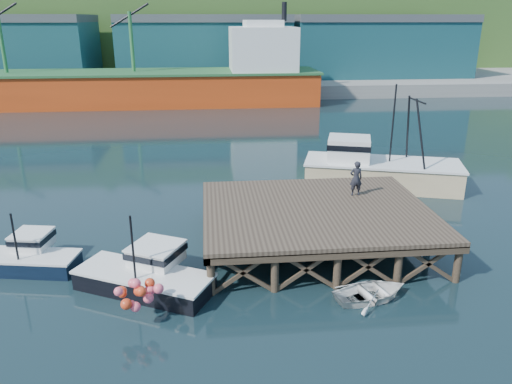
{
  "coord_description": "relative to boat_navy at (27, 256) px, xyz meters",
  "views": [
    {
      "loc": [
        -0.16,
        -24.34,
        11.69
      ],
      "look_at": [
        2.47,
        2.0,
        2.42
      ],
      "focal_mm": 35.0,
      "sensor_mm": 36.0,
      "label": 1
    }
  ],
  "objects": [
    {
      "name": "warehouse_mid",
      "position": [
        9.15,
        66.31,
        5.86
      ],
      "size": [
        28.0,
        16.0,
        9.0
      ],
      "primitive_type": "cube",
      "color": "#17444C",
      "rests_on": "far_quay"
    },
    {
      "name": "far_quay",
      "position": [
        9.15,
        71.31,
        0.36
      ],
      "size": [
        160.0,
        40.0,
        2.0
      ],
      "primitive_type": "cube",
      "color": "gray",
      "rests_on": "ground"
    },
    {
      "name": "trawler",
      "position": [
        21.3,
        10.54,
        0.88
      ],
      "size": [
        11.72,
        6.96,
        7.4
      ],
      "rotation": [
        0.0,
        0.0,
        -0.29
      ],
      "color": "#D8BD8B",
      "rests_on": "ground"
    },
    {
      "name": "ground",
      "position": [
        9.15,
        1.31,
        -0.64
      ],
      "size": [
        300.0,
        300.0,
        0.0
      ],
      "primitive_type": "plane",
      "color": "black",
      "rests_on": "ground"
    },
    {
      "name": "boat_black",
      "position": [
        6.08,
        -2.52,
        0.07
      ],
      "size": [
        6.66,
        5.59,
        3.89
      ],
      "rotation": [
        0.0,
        0.0,
        -0.47
      ],
      "color": "black",
      "rests_on": "ground"
    },
    {
      "name": "dockworker",
      "position": [
        17.28,
        3.07,
        2.48
      ],
      "size": [
        0.75,
        0.5,
        2.01
      ],
      "primitive_type": "imported",
      "rotation": [
        0.0,
        0.0,
        3.17
      ],
      "color": "black",
      "rests_on": "wharf"
    },
    {
      "name": "cargo_ship",
      "position": [
        0.69,
        49.31,
        2.67
      ],
      "size": [
        55.5,
        10.0,
        13.75
      ],
      "color": "#CB3F13",
      "rests_on": "ground"
    },
    {
      "name": "wharf",
      "position": [
        14.65,
        1.12,
        1.3
      ],
      "size": [
        12.0,
        10.0,
        2.62
      ],
      "color": "brown",
      "rests_on": "ground"
    },
    {
      "name": "hillside",
      "position": [
        9.15,
        101.31,
        10.36
      ],
      "size": [
        220.0,
        50.0,
        22.0
      ],
      "primitive_type": "cube",
      "color": "#2D511E",
      "rests_on": "ground"
    },
    {
      "name": "dinghy",
      "position": [
        15.92,
        -4.49,
        -0.29
      ],
      "size": [
        3.89,
        3.19,
        0.7
      ],
      "primitive_type": "imported",
      "rotation": [
        0.0,
        0.0,
        1.82
      ],
      "color": "white",
      "rests_on": "ground"
    },
    {
      "name": "boat_navy",
      "position": [
        0.0,
        0.0,
        0.0
      ],
      "size": [
        5.36,
        3.26,
        3.2
      ],
      "rotation": [
        0.0,
        0.0,
        -0.18
      ],
      "color": "black",
      "rests_on": "ground"
    },
    {
      "name": "warehouse_right",
      "position": [
        39.15,
        66.31,
        5.86
      ],
      "size": [
        30.0,
        16.0,
        9.0
      ],
      "primitive_type": "cube",
      "color": "#17444C",
      "rests_on": "far_quay"
    }
  ]
}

